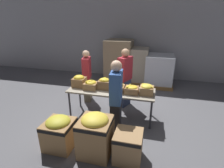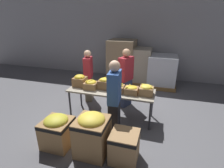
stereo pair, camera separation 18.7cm
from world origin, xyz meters
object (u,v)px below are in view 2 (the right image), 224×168
object	(u,v)px
banana_box_0	(80,80)
volunteer_2	(114,100)
banana_box_2	(105,83)
donation_bin_1	(92,133)
pallet_stack_1	(122,61)
banana_box_1	(91,84)
banana_box_5	(146,90)
pallet_stack_2	(139,66)
donation_bin_2	(124,146)
banana_box_3	(118,88)
banana_box_4	(131,90)
volunteer_0	(89,76)
donation_bin_0	(57,130)
volunteer_1	(126,79)
sorting_table	(111,92)
pallet_stack_0	(162,71)

from	to	relation	value
banana_box_0	volunteer_2	distance (m)	1.41
volunteer_2	banana_box_2	bearing A→B (deg)	27.73
donation_bin_1	pallet_stack_1	distance (m)	4.29
banana_box_1	banana_box_5	size ratio (longest dim) A/B	0.94
pallet_stack_2	donation_bin_2	bearing A→B (deg)	-85.17
banana_box_2	pallet_stack_2	xyz separation A→B (m)	(0.52, 2.78, -0.24)
banana_box_3	banana_box_4	world-z (taller)	banana_box_3
banana_box_4	banana_box_5	world-z (taller)	banana_box_5
volunteer_0	volunteer_2	size ratio (longest dim) A/B	0.93
banana_box_0	banana_box_3	size ratio (longest dim) A/B	1.00
banana_box_0	banana_box_2	distance (m)	0.72
banana_box_0	volunteer_2	world-z (taller)	volunteer_2
banana_box_1	pallet_stack_2	bearing A→B (deg)	73.20
banana_box_5	volunteer_2	distance (m)	0.91
banana_box_0	volunteer_0	world-z (taller)	volunteer_0
donation_bin_0	donation_bin_2	size ratio (longest dim) A/B	1.19
banana_box_5	volunteer_2	xyz separation A→B (m)	(-0.61, -0.67, -0.05)
volunteer_1	pallet_stack_2	distance (m)	2.08
banana_box_0	banana_box_2	world-z (taller)	banana_box_0
donation_bin_0	sorting_table	bearing A→B (deg)	62.53
banana_box_5	donation_bin_1	world-z (taller)	banana_box_5
banana_box_2	donation_bin_2	world-z (taller)	banana_box_2
banana_box_5	volunteer_1	world-z (taller)	volunteer_1
banana_box_2	pallet_stack_2	bearing A→B (deg)	79.45
donation_bin_1	donation_bin_2	xyz separation A→B (m)	(0.64, 0.00, -0.14)
sorting_table	volunteer_2	distance (m)	0.77
banana_box_1	pallet_stack_1	size ratio (longest dim) A/B	0.19
banana_box_2	donation_bin_2	size ratio (longest dim) A/B	0.56
volunteer_2	donation_bin_2	size ratio (longest dim) A/B	2.98
donation_bin_2	pallet_stack_1	distance (m)	4.42
pallet_stack_0	banana_box_3	bearing A→B (deg)	-110.29
banana_box_0	banana_box_4	bearing A→B (deg)	-4.51
banana_box_5	volunteer_2	world-z (taller)	volunteer_2
banana_box_1	pallet_stack_1	distance (m)	2.90
pallet_stack_2	banana_box_0	bearing A→B (deg)	-114.08
banana_box_0	volunteer_1	bearing A→B (deg)	31.62
banana_box_5	volunteer_0	distance (m)	2.05
pallet_stack_0	pallet_stack_2	distance (m)	0.89
volunteer_0	pallet_stack_0	distance (m)	2.93
banana_box_0	banana_box_1	xyz separation A→B (m)	(0.37, -0.10, -0.04)
banana_box_2	pallet_stack_0	size ratio (longest dim) A/B	0.27
pallet_stack_0	banana_box_0	bearing A→B (deg)	-128.46
banana_box_1	banana_box_3	size ratio (longest dim) A/B	1.00
sorting_table	banana_box_0	distance (m)	0.93
sorting_table	volunteer_0	world-z (taller)	volunteer_0
volunteer_1	volunteer_2	bearing A→B (deg)	26.05
banana_box_5	donation_bin_0	xyz separation A→B (m)	(-1.64, -1.38, -0.54)
banana_box_3	donation_bin_1	world-z (taller)	banana_box_3
donation_bin_1	donation_bin_0	bearing A→B (deg)	180.00
volunteer_2	pallet_stack_2	size ratio (longest dim) A/B	1.23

